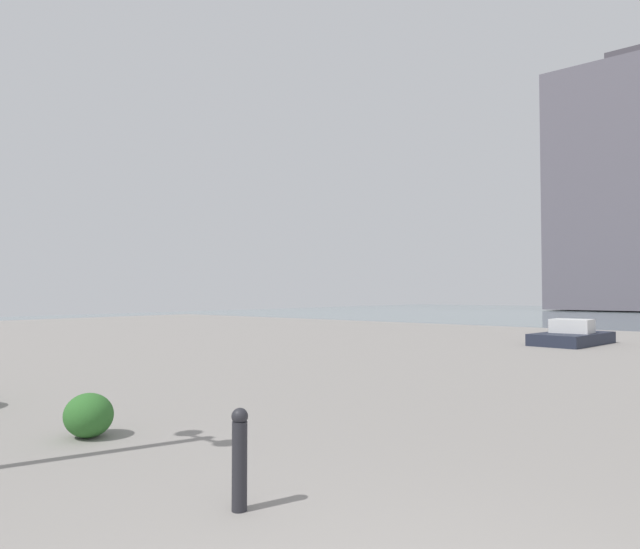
# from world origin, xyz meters

# --- Properties ---
(bollard_near) EXTENTS (0.13, 0.13, 0.79)m
(bollard_near) POSITION_xyz_m (2.26, -1.12, 0.41)
(bollard_near) COLOR #232328
(bollard_near) RESTS_ON ground
(shrub_round) EXTENTS (0.60, 0.54, 0.51)m
(shrub_round) POSITION_xyz_m (5.26, -1.48, 0.26)
(shrub_round) COLOR #2D6628
(shrub_round) RESTS_ON ground
(boat) EXTENTS (1.98, 3.51, 0.95)m
(boat) POSITION_xyz_m (4.28, -17.65, 0.21)
(boat) COLOR #1E2333
(boat) RESTS_ON ground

